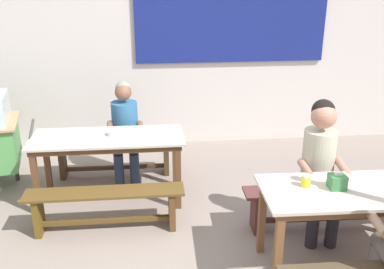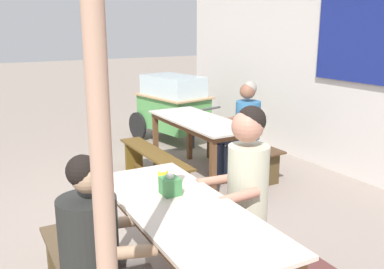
{
  "view_description": "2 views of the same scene",
  "coord_description": "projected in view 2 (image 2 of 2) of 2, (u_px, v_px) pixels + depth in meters",
  "views": [
    {
      "loc": [
        -0.33,
        -3.23,
        2.37
      ],
      "look_at": [
        0.05,
        0.58,
        0.93
      ],
      "focal_mm": 40.3,
      "sensor_mm": 36.0,
      "label": 1
    },
    {
      "loc": [
        3.53,
        -1.48,
        1.86
      ],
      "look_at": [
        0.19,
        0.43,
        0.86
      ],
      "focal_mm": 39.68,
      "sensor_mm": 36.0,
      "label": 2
    }
  ],
  "objects": [
    {
      "name": "dining_table_far",
      "position": [
        200.0,
        126.0,
        5.18
      ],
      "size": [
        1.62,
        0.65,
        0.75
      ],
      "color": "#B9AFA2",
      "rests_on": "ground_plane"
    },
    {
      "name": "condiment_jar",
      "position": [
        163.0,
        175.0,
        3.09
      ],
      "size": [
        0.08,
        0.08,
        0.1
      ],
      "color": "yellow",
      "rests_on": "dining_table_near"
    },
    {
      "name": "ground_plane",
      "position": [
        144.0,
        221.0,
        4.15
      ],
      "size": [
        40.0,
        40.0,
        0.0
      ],
      "primitive_type": "plane",
      "color": "gray"
    },
    {
      "name": "person_near_front",
      "position": [
        100.0,
        244.0,
        2.37
      ],
      "size": [
        0.47,
        0.53,
        1.2
      ],
      "color": "#6B625D",
      "rests_on": "ground_plane"
    },
    {
      "name": "soup_bowl",
      "position": [
        204.0,
        118.0,
        5.13
      ],
      "size": [
        0.13,
        0.13,
        0.04
      ],
      "primitive_type": "cylinder",
      "color": "silver",
      "rests_on": "dining_table_far"
    },
    {
      "name": "food_cart",
      "position": [
        173.0,
        104.0,
        6.84
      ],
      "size": [
        1.6,
        0.99,
        1.08
      ],
      "color": "#51984D",
      "rests_on": "ground_plane"
    },
    {
      "name": "bench_far_back",
      "position": [
        240.0,
        149.0,
        5.57
      ],
      "size": [
        1.51,
        0.25,
        0.42
      ],
      "color": "#49311D",
      "rests_on": "ground_plane"
    },
    {
      "name": "person_right_near_table",
      "position": [
        241.0,
        183.0,
        3.07
      ],
      "size": [
        0.43,
        0.52,
        1.32
      ],
      "color": "#25232A",
      "rests_on": "ground_plane"
    },
    {
      "name": "person_center_facing",
      "position": [
        243.0,
        123.0,
        5.31
      ],
      "size": [
        0.43,
        0.57,
        1.19
      ],
      "color": "#28344E",
      "rests_on": "ground_plane"
    },
    {
      "name": "wooden_support_post",
      "position": [
        103.0,
        186.0,
        1.61
      ],
      "size": [
        0.08,
        0.08,
        2.53
      ],
      "primitive_type": "cylinder",
      "color": "tan",
      "rests_on": "ground_plane"
    },
    {
      "name": "tissue_box",
      "position": [
        170.0,
        186.0,
        2.86
      ],
      "size": [
        0.13,
        0.12,
        0.14
      ],
      "color": "#3C7F45",
      "rests_on": "dining_table_near"
    },
    {
      "name": "backdrop_wall",
      "position": [
        357.0,
        62.0,
        5.12
      ],
      "size": [
        7.38,
        0.23,
        2.72
      ],
      "color": "silver",
      "rests_on": "ground_plane"
    },
    {
      "name": "bench_far_front",
      "position": [
        154.0,
        164.0,
        4.98
      ],
      "size": [
        1.52,
        0.27,
        0.42
      ],
      "color": "brown",
      "rests_on": "ground_plane"
    },
    {
      "name": "bench_near_back",
      "position": [
        259.0,
        250.0,
        3.07
      ],
      "size": [
        1.71,
        0.3,
        0.42
      ],
      "color": "#562D2A",
      "rests_on": "ground_plane"
    },
    {
      "name": "dining_table_near",
      "position": [
        183.0,
        219.0,
        2.69
      ],
      "size": [
        1.69,
        0.7,
        0.75
      ],
      "color": "beige",
      "rests_on": "ground_plane"
    }
  ]
}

